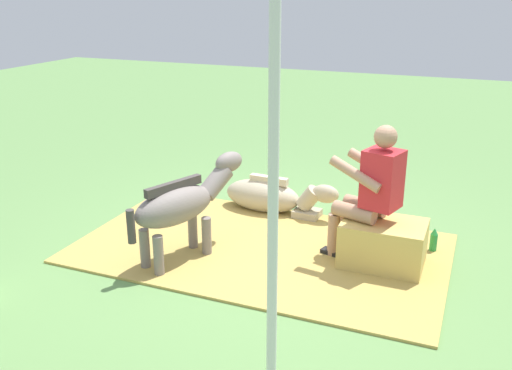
{
  "coord_description": "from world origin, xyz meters",
  "views": [
    {
      "loc": [
        -1.72,
        4.63,
        2.42
      ],
      "look_at": [
        0.28,
        -0.28,
        0.55
      ],
      "focal_mm": 39.81,
      "sensor_mm": 36.0,
      "label": 1
    }
  ],
  "objects_px": {
    "person_seated": "(370,189)",
    "tent_pole_left": "(273,209)",
    "pony_standing": "(182,204)",
    "soda_bottle": "(434,241)",
    "hay_bale": "(383,244)",
    "pony_lying": "(270,196)"
  },
  "relations": [
    {
      "from": "hay_bale",
      "to": "pony_lying",
      "type": "xyz_separation_m",
      "value": [
        1.4,
        -0.84,
        -0.03
      ]
    },
    {
      "from": "person_seated",
      "to": "tent_pole_left",
      "type": "bearing_deg",
      "value": 86.23
    },
    {
      "from": "person_seated",
      "to": "pony_standing",
      "type": "relative_size",
      "value": 1.02
    },
    {
      "from": "pony_lying",
      "to": "pony_standing",
      "type": "bearing_deg",
      "value": 76.7
    },
    {
      "from": "pony_standing",
      "to": "pony_lying",
      "type": "relative_size",
      "value": 0.96
    },
    {
      "from": "person_seated",
      "to": "pony_lying",
      "type": "bearing_deg",
      "value": -32.91
    },
    {
      "from": "hay_bale",
      "to": "tent_pole_left",
      "type": "distance_m",
      "value": 2.34
    },
    {
      "from": "pony_standing",
      "to": "soda_bottle",
      "type": "relative_size",
      "value": 5.08
    },
    {
      "from": "pony_lying",
      "to": "soda_bottle",
      "type": "distance_m",
      "value": 1.85
    },
    {
      "from": "person_seated",
      "to": "soda_bottle",
      "type": "distance_m",
      "value": 0.92
    },
    {
      "from": "person_seated",
      "to": "tent_pole_left",
      "type": "relative_size",
      "value": 0.51
    },
    {
      "from": "soda_bottle",
      "to": "pony_lying",
      "type": "bearing_deg",
      "value": -11.77
    },
    {
      "from": "hay_bale",
      "to": "person_seated",
      "type": "relative_size",
      "value": 0.56
    },
    {
      "from": "hay_bale",
      "to": "pony_lying",
      "type": "bearing_deg",
      "value": -30.86
    },
    {
      "from": "hay_bale",
      "to": "person_seated",
      "type": "bearing_deg",
      "value": -11.39
    },
    {
      "from": "pony_standing",
      "to": "person_seated",
      "type": "bearing_deg",
      "value": -159.67
    },
    {
      "from": "hay_bale",
      "to": "pony_standing",
      "type": "xyz_separation_m",
      "value": [
        1.73,
        0.55,
        0.34
      ]
    },
    {
      "from": "person_seated",
      "to": "pony_lying",
      "type": "height_order",
      "value": "person_seated"
    },
    {
      "from": "tent_pole_left",
      "to": "person_seated",
      "type": "bearing_deg",
      "value": -93.77
    },
    {
      "from": "hay_bale",
      "to": "pony_standing",
      "type": "height_order",
      "value": "pony_standing"
    },
    {
      "from": "person_seated",
      "to": "soda_bottle",
      "type": "bearing_deg",
      "value": -142.51
    },
    {
      "from": "hay_bale",
      "to": "soda_bottle",
      "type": "relative_size",
      "value": 2.9
    }
  ]
}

